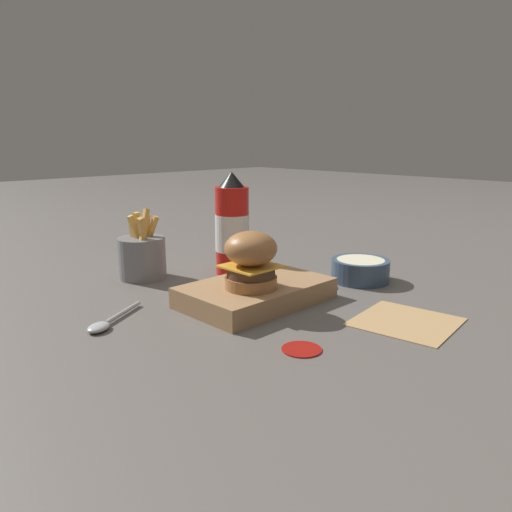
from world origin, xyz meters
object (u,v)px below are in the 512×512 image
(burger, at_px, (251,260))
(spoon, at_px, (105,323))
(ketchup_bottle, at_px, (232,228))
(serving_board, at_px, (256,293))
(side_bowl, at_px, (360,269))
(fries_basket, at_px, (142,256))

(burger, relative_size, spoon, 0.74)
(burger, xyz_separation_m, ketchup_bottle, (-0.13, -0.20, 0.01))
(burger, bearing_deg, serving_board, -149.96)
(burger, xyz_separation_m, side_bowl, (-0.28, 0.04, -0.06))
(burger, xyz_separation_m, fries_basket, (0.03, -0.31, -0.04))
(side_bowl, distance_m, spoon, 0.53)
(burger, height_order, ketchup_bottle, ketchup_bottle)
(ketchup_bottle, bearing_deg, spoon, 15.51)
(burger, bearing_deg, fries_basket, -84.48)
(ketchup_bottle, height_order, side_bowl, ketchup_bottle)
(ketchup_bottle, xyz_separation_m, side_bowl, (-0.15, 0.23, -0.08))
(side_bowl, relative_size, spoon, 0.89)
(side_bowl, bearing_deg, ketchup_bottle, -57.07)
(spoon, bearing_deg, fries_basket, -162.59)
(serving_board, bearing_deg, burger, 30.04)
(ketchup_bottle, bearing_deg, burger, 56.16)
(ketchup_bottle, relative_size, side_bowl, 1.85)
(serving_board, height_order, burger, burger)
(burger, distance_m, fries_basket, 0.31)
(serving_board, xyz_separation_m, burger, (0.03, 0.02, 0.07))
(ketchup_bottle, bearing_deg, fries_basket, -33.72)
(serving_board, bearing_deg, fries_basket, -78.66)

